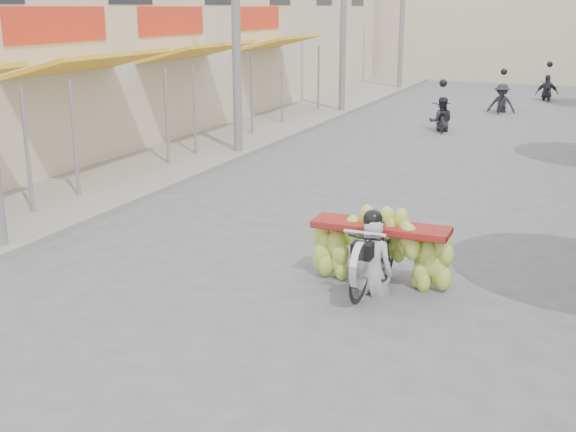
# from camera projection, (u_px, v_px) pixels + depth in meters

# --- Properties ---
(ground) EXTENTS (120.00, 120.00, 0.00)m
(ground) POSITION_uv_depth(u_px,v_px,m) (188.00, 401.00, 7.59)
(ground) COLOR #5B5B60
(ground) RESTS_ON ground
(sidewalk_left) EXTENTS (4.00, 60.00, 0.12)m
(sidewalk_left) POSITION_uv_depth(u_px,v_px,m) (236.00, 132.00, 23.46)
(sidewalk_left) COLOR gray
(sidewalk_left) RESTS_ON ground
(shophouse_row_left) EXTENTS (9.77, 40.00, 6.00)m
(shophouse_row_left) POSITION_uv_depth(u_px,v_px,m) (84.00, 38.00, 23.59)
(shophouse_row_left) COLOR beige
(shophouse_row_left) RESTS_ON ground
(far_building) EXTENTS (20.00, 6.00, 7.00)m
(far_building) POSITION_uv_depth(u_px,v_px,m) (532.00, 16.00, 40.27)
(far_building) COLOR beige
(far_building) RESTS_ON ground
(utility_pole_mid) EXTENTS (0.60, 0.24, 8.00)m
(utility_pole_mid) POSITION_uv_depth(u_px,v_px,m) (236.00, 5.00, 19.10)
(utility_pole_mid) COLOR slate
(utility_pole_mid) RESTS_ON ground
(utility_pole_far) EXTENTS (0.60, 0.24, 8.00)m
(utility_pole_far) POSITION_uv_depth(u_px,v_px,m) (344.00, 6.00, 27.07)
(utility_pole_far) COLOR slate
(utility_pole_far) RESTS_ON ground
(utility_pole_back) EXTENTS (0.60, 0.24, 8.00)m
(utility_pole_back) POSITION_uv_depth(u_px,v_px,m) (403.00, 6.00, 35.04)
(utility_pole_back) COLOR slate
(utility_pole_back) RESTS_ON ground
(banana_motorbike) EXTENTS (2.20, 1.85, 2.11)m
(banana_motorbike) POSITION_uv_depth(u_px,v_px,m) (376.00, 243.00, 10.43)
(banana_motorbike) COLOR black
(banana_motorbike) RESTS_ON ground
(bg_motorbike_a) EXTENTS (0.96, 1.67, 1.95)m
(bg_motorbike_a) POSITION_uv_depth(u_px,v_px,m) (442.00, 108.00, 23.88)
(bg_motorbike_a) COLOR black
(bg_motorbike_a) RESTS_ON ground
(bg_motorbike_b) EXTENTS (1.07, 1.71, 1.95)m
(bg_motorbike_b) POSITION_uv_depth(u_px,v_px,m) (502.00, 91.00, 28.02)
(bg_motorbike_b) COLOR black
(bg_motorbike_b) RESTS_ON ground
(bg_motorbike_c) EXTENTS (1.07, 1.51, 1.95)m
(bg_motorbike_c) POSITION_uv_depth(u_px,v_px,m) (548.00, 81.00, 31.65)
(bg_motorbike_c) COLOR black
(bg_motorbike_c) RESTS_ON ground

